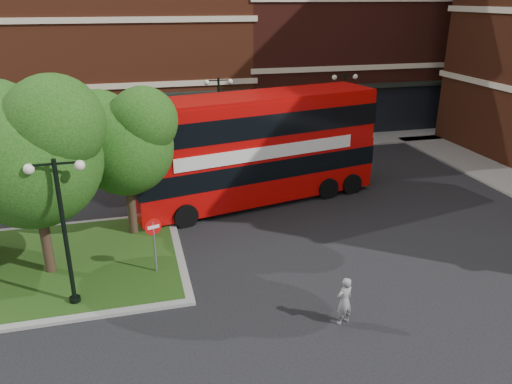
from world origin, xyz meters
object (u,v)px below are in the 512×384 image
object	(u,v)px
woman	(344,301)
car_silver	(194,151)
car_white	(299,135)
bus	(255,141)

from	to	relation	value
woman	car_silver	world-z (taller)	woman
car_silver	woman	bearing A→B (deg)	-178.22
car_silver	car_white	xyz separation A→B (m)	(7.27, 1.50, 0.11)
bus	car_white	xyz separation A→B (m)	(5.21, 8.49, -2.22)
car_silver	car_white	world-z (taller)	car_white
car_silver	car_white	distance (m)	7.43
car_silver	car_white	size ratio (longest dim) A/B	0.84
bus	car_silver	world-z (taller)	bus
woman	car_white	distance (m)	19.54
woman	car_white	size ratio (longest dim) A/B	0.33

